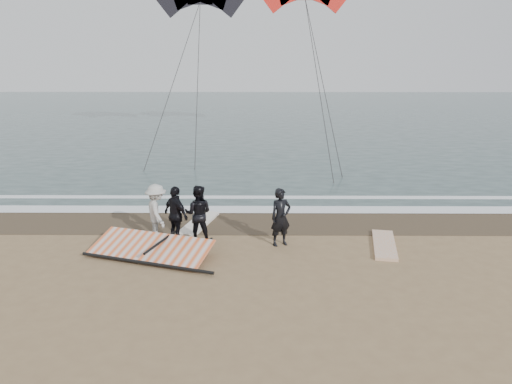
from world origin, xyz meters
TOP-DOWN VIEW (x-y plane):
  - ground at (0.00, 0.00)m, footprint 120.00×120.00m
  - sea at (0.00, 33.00)m, footprint 120.00×54.00m
  - wet_sand at (0.00, 4.50)m, footprint 120.00×2.80m
  - foam_near at (0.00, 5.90)m, footprint 120.00×0.90m
  - foam_far at (0.00, 7.60)m, footprint 120.00×0.45m
  - man_main at (1.00, 2.26)m, footprint 0.83×0.71m
  - board_white at (4.41, 2.18)m, footprint 1.12×2.57m
  - board_cream at (-1.92, 4.17)m, footprint 1.32×2.66m
  - trio_cluster at (-2.49, 2.61)m, footprint 2.49×1.59m
  - sail_rig at (-3.14, 1.47)m, footprint 4.21×2.81m

SIDE VIEW (x-z plane):
  - ground at x=0.00m, z-range 0.00..0.00m
  - wet_sand at x=0.00m, z-range 0.00..0.01m
  - sea at x=0.00m, z-range 0.00..0.02m
  - foam_near at x=0.00m, z-range 0.02..0.03m
  - foam_far at x=0.00m, z-range 0.02..0.03m
  - board_white at x=4.41m, z-range 0.00..0.10m
  - board_cream at x=-1.92m, z-range 0.00..0.11m
  - sail_rig at x=-3.14m, z-range -0.06..0.45m
  - man_main at x=1.00m, z-range 0.00..1.93m
  - trio_cluster at x=-2.49m, z-range -0.01..1.94m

